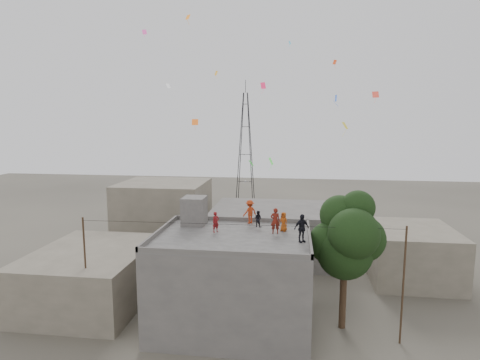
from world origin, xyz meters
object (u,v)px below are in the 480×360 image
object	(u,v)px
person_dark_adult	(302,228)
stair_head_box	(194,211)
transmission_tower	(245,148)
tree	(348,238)
person_red_adult	(275,221)

from	to	relation	value
person_dark_adult	stair_head_box	bearing A→B (deg)	123.88
transmission_tower	person_dark_adult	bearing A→B (deg)	-78.35
transmission_tower	person_dark_adult	xyz separation A→B (m)	(8.40, -40.76, -2.09)
tree	person_red_adult	xyz separation A→B (m)	(-4.66, 0.34, 0.86)
person_red_adult	transmission_tower	bearing A→B (deg)	-83.22
stair_head_box	person_dark_adult	bearing A→B (deg)	-23.83
transmission_tower	person_dark_adult	size ratio (longest dim) A/B	11.36
stair_head_box	transmission_tower	distance (m)	37.46
stair_head_box	transmission_tower	xyz separation A→B (m)	(-0.80, 37.40, 1.97)
person_dark_adult	person_red_adult	bearing A→B (deg)	102.74
transmission_tower	person_red_adult	world-z (taller)	transmission_tower
stair_head_box	person_red_adult	xyz separation A→B (m)	(5.90, -1.66, -0.14)
transmission_tower	person_dark_adult	world-z (taller)	transmission_tower
person_red_adult	person_dark_adult	bearing A→B (deg)	132.06
tree	transmission_tower	bearing A→B (deg)	106.09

